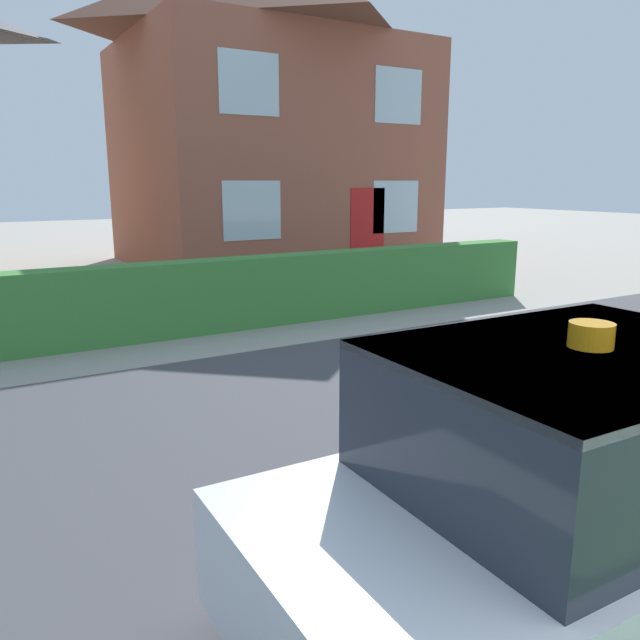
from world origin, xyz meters
TOP-DOWN VIEW (x-y plane):
  - road_strip at (0.00, 4.46)m, footprint 28.00×6.73m
  - garden_hedge at (0.34, 9.27)m, footprint 13.65×0.51m
  - police_car at (0.26, 2.20)m, footprint 4.02×1.71m
  - house_right at (5.30, 16.42)m, footprint 7.60×6.80m

SIDE VIEW (x-z plane):
  - road_strip at x=0.00m, z-range 0.00..0.01m
  - garden_hedge at x=0.34m, z-range 0.00..1.10m
  - police_car at x=0.26m, z-range -0.09..1.49m
  - house_right at x=5.30m, z-range 0.09..8.41m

